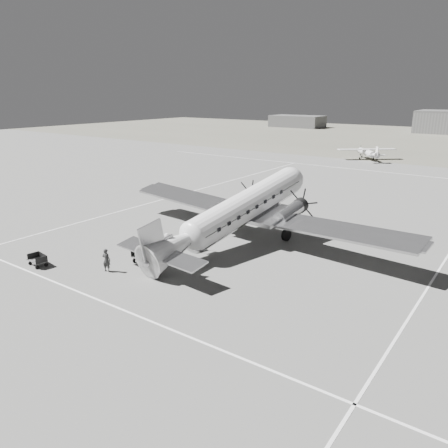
% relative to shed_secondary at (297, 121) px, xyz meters
% --- Properties ---
extents(ground, '(260.00, 260.00, 0.00)m').
position_rel_shed_secondary_xyz_m(ground, '(55.00, -115.00, -2.00)').
color(ground, slate).
rests_on(ground, ground).
extents(taxi_line_near, '(60.00, 0.15, 0.01)m').
position_rel_shed_secondary_xyz_m(taxi_line_near, '(55.00, -129.00, -1.99)').
color(taxi_line_near, white).
rests_on(taxi_line_near, ground).
extents(taxi_line_right, '(0.15, 80.00, 0.01)m').
position_rel_shed_secondary_xyz_m(taxi_line_right, '(67.00, -115.00, -1.99)').
color(taxi_line_right, white).
rests_on(taxi_line_right, ground).
extents(taxi_line_left, '(0.15, 60.00, 0.01)m').
position_rel_shed_secondary_xyz_m(taxi_line_left, '(37.00, -105.00, -1.99)').
color(taxi_line_left, white).
rests_on(taxi_line_left, ground).
extents(taxi_line_horizon, '(90.00, 0.15, 0.01)m').
position_rel_shed_secondary_xyz_m(taxi_line_horizon, '(55.00, -75.00, -1.99)').
color(taxi_line_horizon, white).
rests_on(taxi_line_horizon, ground).
extents(shed_secondary, '(18.00, 10.00, 4.00)m').
position_rel_shed_secondary_xyz_m(shed_secondary, '(0.00, 0.00, 0.00)').
color(shed_secondary, '#4E4E4E').
rests_on(shed_secondary, ground).
extents(dc3_airliner, '(29.61, 21.97, 5.30)m').
position_rel_shed_secondary_xyz_m(dc3_airliner, '(52.67, -115.88, 0.65)').
color(dc3_airliner, '#ABABAE').
rests_on(dc3_airliner, ground).
extents(light_plane_left, '(13.78, 13.52, 2.22)m').
position_rel_shed_secondary_xyz_m(light_plane_left, '(45.96, -63.61, -0.89)').
color(light_plane_left, silver).
rests_on(light_plane_left, ground).
extents(baggage_cart_near, '(2.14, 1.83, 1.02)m').
position_rel_shed_secondary_xyz_m(baggage_cart_near, '(49.27, -122.98, -1.49)').
color(baggage_cart_near, '#4E4E4E').
rests_on(baggage_cart_near, ground).
extents(baggage_cart_far, '(1.60, 1.23, 0.83)m').
position_rel_shed_secondary_xyz_m(baggage_cart_far, '(43.67, -128.00, -1.59)').
color(baggage_cart_far, '#4E4E4E').
rests_on(baggage_cart_far, ground).
extents(ground_crew, '(0.69, 0.56, 1.65)m').
position_rel_shed_secondary_xyz_m(ground_crew, '(48.46, -125.82, -1.18)').
color(ground_crew, '#292929').
rests_on(ground_crew, ground).
extents(ramp_agent, '(0.76, 0.86, 1.47)m').
position_rel_shed_secondary_xyz_m(ramp_agent, '(49.20, -122.86, -1.26)').
color(ramp_agent, silver).
rests_on(ramp_agent, ground).
extents(passenger, '(0.69, 0.90, 1.63)m').
position_rel_shed_secondary_xyz_m(passenger, '(49.48, -120.84, -1.18)').
color(passenger, '#BDBDBA').
rests_on(passenger, ground).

